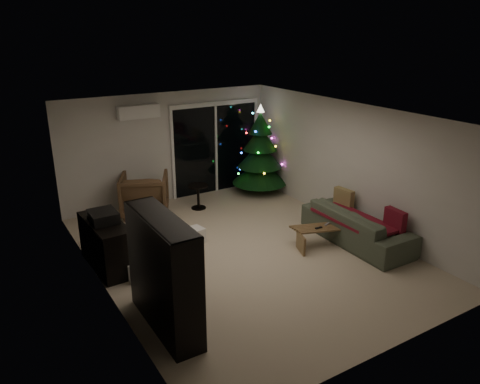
% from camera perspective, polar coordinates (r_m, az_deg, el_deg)
% --- Properties ---
extents(room, '(6.50, 7.51, 2.60)m').
position_cam_1_polar(room, '(9.56, -1.91, 2.24)').
color(room, beige).
rests_on(room, ground).
extents(bookshelf, '(0.63, 1.64, 1.59)m').
position_cam_1_polar(bookshelf, '(6.27, -10.97, -10.19)').
color(bookshelf, black).
rests_on(bookshelf, floor).
extents(media_cabinet, '(0.57, 1.36, 0.83)m').
position_cam_1_polar(media_cabinet, '(8.19, -15.99, -6.15)').
color(media_cabinet, black).
rests_on(media_cabinet, floor).
extents(stereo, '(0.42, 0.50, 0.18)m').
position_cam_1_polar(stereo, '(7.99, -16.33, -2.88)').
color(stereo, black).
rests_on(stereo, media_cabinet).
extents(armchair, '(1.31, 1.32, 0.91)m').
position_cam_1_polar(armchair, '(10.25, -11.55, -0.27)').
color(armchair, '#503829').
rests_on(armchair, floor).
extents(ottoman, '(0.58, 0.58, 0.41)m').
position_cam_1_polar(ottoman, '(9.22, -10.35, -4.16)').
color(ottoman, white).
rests_on(ottoman, floor).
extents(cardboard_box_a, '(0.42, 0.34, 0.28)m').
position_cam_1_polar(cardboard_box_a, '(7.85, -12.17, -9.25)').
color(cardboard_box_a, white).
rests_on(cardboard_box_a, floor).
extents(cardboard_box_b, '(0.44, 0.35, 0.28)m').
position_cam_1_polar(cardboard_box_b, '(8.88, -5.76, -5.33)').
color(cardboard_box_b, white).
rests_on(cardboard_box_b, floor).
extents(side_table, '(0.56, 0.56, 0.55)m').
position_cam_1_polar(side_table, '(10.45, -5.11, -0.58)').
color(side_table, black).
rests_on(side_table, floor).
extents(floor_lamp, '(0.31, 0.31, 1.92)m').
position_cam_1_polar(floor_lamp, '(10.85, -11.89, 3.64)').
color(floor_lamp, black).
rests_on(floor_lamp, floor).
extents(sofa, '(0.94, 2.29, 0.66)m').
position_cam_1_polar(sofa, '(9.07, 14.07, -3.98)').
color(sofa, '#384130').
rests_on(sofa, floor).
extents(sofa_throw, '(0.71, 1.63, 0.05)m').
position_cam_1_polar(sofa_throw, '(8.95, 13.69, -3.25)').
color(sofa_throw, maroon).
rests_on(sofa_throw, sofa).
extents(cushion_a, '(0.17, 0.45, 0.44)m').
position_cam_1_polar(cushion_a, '(9.56, 12.52, -0.88)').
color(cushion_a, olive).
rests_on(cushion_a, sofa).
extents(cushion_b, '(0.16, 0.44, 0.44)m').
position_cam_1_polar(cushion_b, '(8.75, 18.37, -3.40)').
color(cushion_b, maroon).
rests_on(cushion_b, sofa).
extents(coffee_table, '(1.23, 0.77, 0.37)m').
position_cam_1_polar(coffee_table, '(8.88, 10.24, -5.25)').
color(coffee_table, olive).
rests_on(coffee_table, floor).
extents(remote_a, '(0.15, 0.04, 0.02)m').
position_cam_1_polar(remote_a, '(8.71, 9.57, -4.32)').
color(remote_a, black).
rests_on(remote_a, coffee_table).
extents(remote_b, '(0.14, 0.08, 0.02)m').
position_cam_1_polar(remote_b, '(8.90, 10.58, -3.85)').
color(remote_b, slate).
rests_on(remote_b, coffee_table).
extents(christmas_tree, '(1.69, 1.69, 2.15)m').
position_cam_1_polar(christmas_tree, '(11.23, 2.46, 5.21)').
color(christmas_tree, black).
rests_on(christmas_tree, floor).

